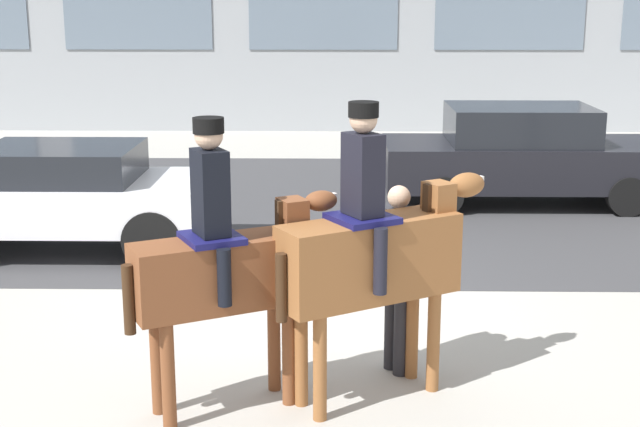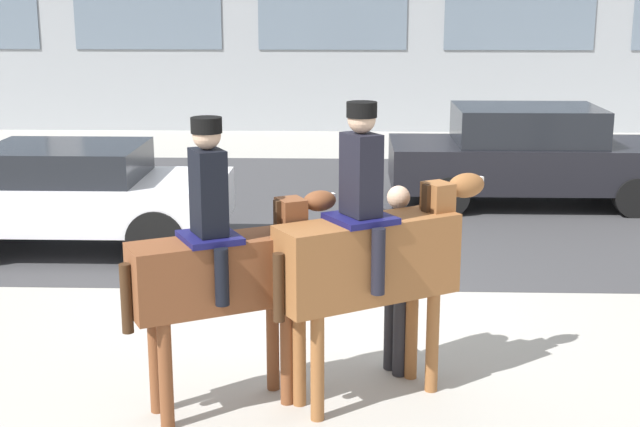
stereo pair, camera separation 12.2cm
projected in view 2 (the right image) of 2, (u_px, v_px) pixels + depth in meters
name	position (u px, v px, depth m)	size (l,w,h in m)	color
ground_plane	(309.00, 305.00, 9.75)	(80.00, 80.00, 0.00)	#9E9B93
road_surface	(322.00, 205.00, 14.36)	(25.63, 8.50, 0.01)	#38383A
mounted_horse_lead	(222.00, 264.00, 7.05)	(1.68, 1.06, 2.40)	brown
mounted_horse_companion	(372.00, 251.00, 7.22)	(1.81, 1.26, 2.50)	brown
pedestrian_bystander	(396.00, 265.00, 7.77)	(0.75, 0.74, 1.71)	#232328
street_car_near_lane	(74.00, 193.00, 11.75)	(3.98, 1.86, 1.40)	silver
street_car_far_lane	(530.00, 155.00, 14.32)	(4.54, 1.93, 1.58)	black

